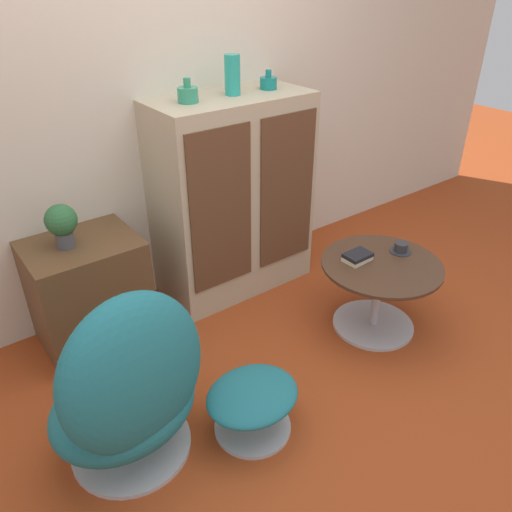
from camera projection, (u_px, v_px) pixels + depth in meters
The scene contains 13 objects.
ground_plane at pixel (314, 404), 2.42m from camera, with size 12.00×12.00×0.00m, color #9E3D19.
wall_back at pixel (156, 79), 2.71m from camera, with size 6.40×0.06×2.60m.
sideboard at pixel (233, 198), 3.04m from camera, with size 0.94×0.46×1.22m.
tv_console at pixel (89, 292), 2.70m from camera, with size 0.57×0.46×0.61m.
egg_chair at pixel (130, 390), 1.98m from camera, with size 0.74×0.70×0.85m.
ottoman at pixel (252, 400), 2.21m from camera, with size 0.43×0.36×0.25m.
coffee_table at pixel (378, 287), 2.80m from camera, with size 0.66×0.66×0.43m.
vase_leftmost at pixel (188, 94), 2.58m from camera, with size 0.11×0.11×0.12m.
vase_inner_left at pixel (232, 75), 2.69m from camera, with size 0.09×0.09×0.21m.
vase_inner_right at pixel (268, 82), 2.86m from camera, with size 0.10×0.10×0.11m.
potted_plant at pixel (62, 223), 2.45m from camera, with size 0.16×0.16×0.23m.
teacup at pixel (401, 248), 2.82m from camera, with size 0.12×0.12×0.06m.
book_stack at pixel (357, 257), 2.74m from camera, with size 0.15×0.11×0.05m.
Camera 1 is at (-1.26, -1.21, 1.85)m, focal length 35.00 mm.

